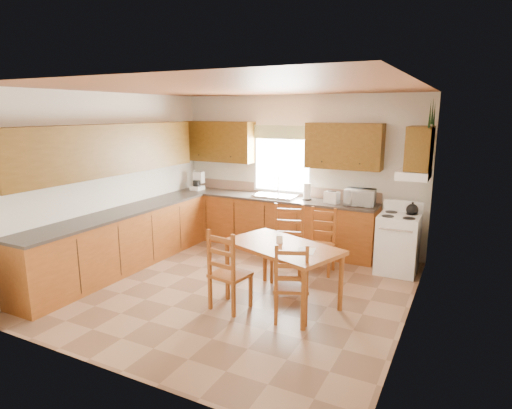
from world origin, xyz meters
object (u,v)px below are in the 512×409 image
at_px(stove, 398,244).
at_px(dining_table, 282,274).
at_px(chair_near_left, 230,269).
at_px(chair_far_left, 287,244).
at_px(microwave, 360,197).
at_px(chair_far_right, 320,242).
at_px(chair_near_right, 291,281).

height_order(stove, dining_table, stove).
height_order(chair_near_left, chair_far_left, chair_far_left).
bearing_deg(chair_near_left, microwave, -102.67).
relative_size(microwave, chair_far_right, 0.45).
bearing_deg(stove, chair_far_right, -151.84).
bearing_deg(chair_far_left, chair_far_right, 38.40).
relative_size(microwave, chair_near_right, 0.46).
relative_size(stove, chair_far_left, 0.81).
distance_m(chair_near_left, chair_far_right, 1.77).
xyz_separation_m(chair_near_right, chair_far_right, (-0.18, 1.60, 0.01)).
bearing_deg(chair_far_left, stove, 20.54).
relative_size(stove, chair_near_left, 0.86).
bearing_deg(chair_far_right, dining_table, -99.53).
height_order(microwave, dining_table, microwave).
bearing_deg(chair_near_left, chair_near_right, -166.95).
bearing_deg(stove, chair_far_left, -143.06).
height_order(dining_table, chair_far_left, chair_far_left).
xyz_separation_m(dining_table, chair_near_right, (0.28, -0.37, 0.09)).
distance_m(chair_near_right, chair_far_left, 1.23).
distance_m(chair_near_left, chair_far_left, 1.21).
height_order(chair_near_left, chair_near_right, chair_near_left).
distance_m(stove, chair_far_left, 1.73).
bearing_deg(dining_table, chair_far_left, 127.41).
bearing_deg(chair_near_right, dining_table, -75.57).
bearing_deg(microwave, stove, -28.41).
bearing_deg(chair_near_right, chair_far_left, -87.66).
xyz_separation_m(microwave, chair_near_right, (-0.18, -2.45, -0.57)).
bearing_deg(chair_far_right, microwave, 62.16).
distance_m(dining_table, chair_far_left, 0.80).
relative_size(dining_table, chair_near_left, 1.41).
height_order(chair_near_right, chair_far_right, chair_far_right).
relative_size(microwave, dining_table, 0.31).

